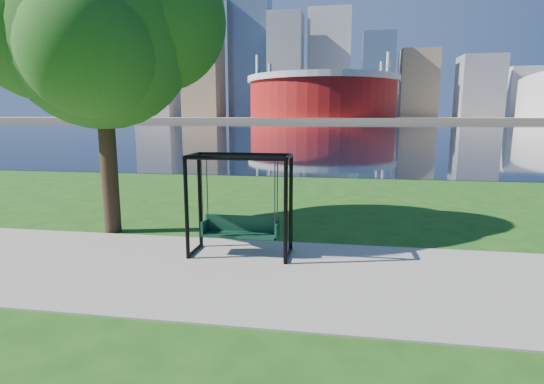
# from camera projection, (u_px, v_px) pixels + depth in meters

# --- Properties ---
(ground) EXTENTS (900.00, 900.00, 0.00)m
(ground) POSITION_uv_depth(u_px,v_px,m) (266.00, 265.00, 8.16)
(ground) COLOR #1E5114
(ground) RESTS_ON ground
(path) EXTENTS (120.00, 4.00, 0.03)m
(path) POSITION_uv_depth(u_px,v_px,m) (261.00, 274.00, 7.68)
(path) COLOR #9E937F
(path) RESTS_ON ground
(river) EXTENTS (900.00, 180.00, 0.02)m
(river) POSITION_uv_depth(u_px,v_px,m) (337.00, 127.00, 107.24)
(river) COLOR black
(river) RESTS_ON ground
(far_bank) EXTENTS (900.00, 228.00, 2.00)m
(far_bank) POSITION_uv_depth(u_px,v_px,m) (341.00, 119.00, 305.21)
(far_bank) COLOR #937F60
(far_bank) RESTS_ON ground
(stadium) EXTENTS (83.00, 83.00, 32.00)m
(stadium) POSITION_uv_depth(u_px,v_px,m) (322.00, 95.00, 235.51)
(stadium) COLOR maroon
(stadium) RESTS_ON far_bank
(skyline) EXTENTS (392.00, 66.00, 96.50)m
(skyline) POSITION_uv_depth(u_px,v_px,m) (336.00, 71.00, 312.75)
(skyline) COLOR gray
(skyline) RESTS_ON far_bank
(swing) EXTENTS (2.04, 0.89, 2.09)m
(swing) POSITION_uv_depth(u_px,v_px,m) (240.00, 208.00, 8.55)
(swing) COLOR black
(swing) RESTS_ON ground
(park_tree) EXTENTS (5.56, 5.02, 6.91)m
(park_tree) POSITION_uv_depth(u_px,v_px,m) (99.00, 29.00, 9.73)
(park_tree) COLOR black
(park_tree) RESTS_ON ground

